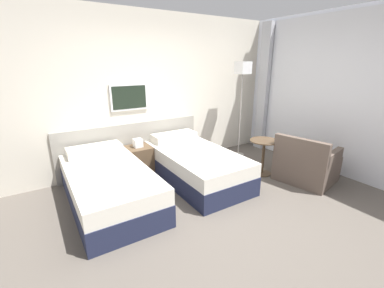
% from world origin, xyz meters
% --- Properties ---
extents(ground_plane, '(16.00, 16.00, 0.00)m').
position_xyz_m(ground_plane, '(0.00, 0.00, 0.00)').
color(ground_plane, '#5B544C').
extents(wall_headboard, '(10.00, 0.10, 2.70)m').
position_xyz_m(wall_headboard, '(-0.02, 2.06, 1.30)').
color(wall_headboard, beige).
rests_on(wall_headboard, ground_plane).
extents(wall_window, '(0.21, 4.53, 2.70)m').
position_xyz_m(wall_window, '(2.60, -0.13, 1.34)').
color(wall_window, white).
rests_on(wall_window, ground_plane).
extents(bed_near_door, '(1.00, 1.92, 0.64)m').
position_xyz_m(bed_near_door, '(-1.07, 1.05, 0.26)').
color(bed_near_door, '#1E233D').
rests_on(bed_near_door, ground_plane).
extents(bed_near_window, '(1.00, 1.92, 0.64)m').
position_xyz_m(bed_near_window, '(0.33, 1.05, 0.26)').
color(bed_near_window, '#1E233D').
rests_on(bed_near_window, ground_plane).
extents(nightstand, '(0.41, 0.42, 0.64)m').
position_xyz_m(nightstand, '(-0.37, 1.75, 0.26)').
color(nightstand, brown).
rests_on(nightstand, ground_plane).
extents(floor_lamp, '(0.24, 0.24, 1.88)m').
position_xyz_m(floor_lamp, '(1.74, 1.54, 1.59)').
color(floor_lamp, '#9E9993').
rests_on(floor_lamp, ground_plane).
extents(side_table, '(0.48, 0.48, 0.61)m').
position_xyz_m(side_table, '(1.45, 0.61, 0.43)').
color(side_table, brown).
rests_on(side_table, ground_plane).
extents(armchair, '(0.92, 0.97, 0.78)m').
position_xyz_m(armchair, '(1.85, 0.05, 0.26)').
color(armchair, brown).
rests_on(armchair, ground_plane).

